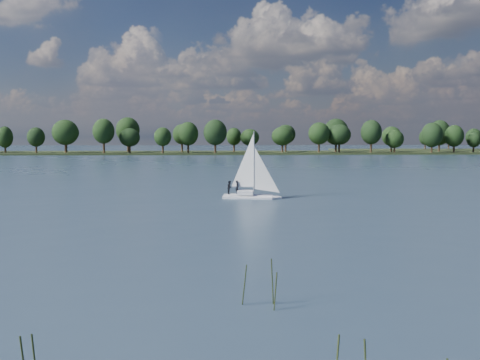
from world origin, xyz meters
name	(u,v)px	position (x,y,z in m)	size (l,w,h in m)	color
ground	(277,168)	(0.00, 100.00, 0.00)	(700.00, 700.00, 0.00)	#233342
far_shore	(248,153)	(0.00, 212.00, 0.00)	(660.00, 40.00, 1.50)	black
sailboat	(248,179)	(-10.85, 35.34, 2.39)	(6.70, 2.80, 8.55)	white
treeline	(202,135)	(-20.92, 208.40, 8.15)	(562.50, 74.30, 18.24)	black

